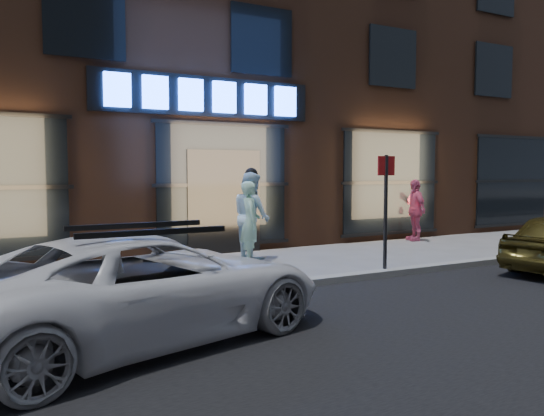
{
  "coord_description": "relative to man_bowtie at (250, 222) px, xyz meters",
  "views": [
    {
      "loc": [
        -4.78,
        -7.45,
        1.92
      ],
      "look_at": [
        0.03,
        1.6,
        1.2
      ],
      "focal_mm": 35.0,
      "sensor_mm": 36.0,
      "label": 1
    }
  ],
  "objects": [
    {
      "name": "ground",
      "position": [
        0.04,
        -2.45,
        -0.85
      ],
      "size": [
        90.0,
        90.0,
        0.0
      ],
      "primitive_type": "plane",
      "color": "slate",
      "rests_on": "ground"
    },
    {
      "name": "curb",
      "position": [
        0.04,
        -2.45,
        -0.79
      ],
      "size": [
        60.0,
        0.25,
        0.12
      ],
      "primitive_type": "cube",
      "color": "gray",
      "rests_on": "ground"
    },
    {
      "name": "storefront_building",
      "position": [
        0.04,
        5.54,
        4.3
      ],
      "size": [
        30.2,
        8.28,
        10.3
      ],
      "color": "#54301E",
      "rests_on": "ground"
    },
    {
      "name": "man_bowtie",
      "position": [
        0.0,
        0.0,
        0.0
      ],
      "size": [
        0.58,
        0.72,
        1.71
      ],
      "primitive_type": "imported",
      "rotation": [
        0.0,
        0.0,
        1.25
      ],
      "color": "#9ED0B2",
      "rests_on": "ground"
    },
    {
      "name": "man_cap",
      "position": [
        0.23,
        0.43,
        0.1
      ],
      "size": [
        0.73,
        0.93,
        1.9
      ],
      "primitive_type": "imported",
      "rotation": [
        0.0,
        0.0,
        1.56
      ],
      "color": "silver",
      "rests_on": "ground"
    },
    {
      "name": "passerby",
      "position": [
        5.55,
        1.09,
        -0.01
      ],
      "size": [
        0.65,
        1.06,
        1.69
      ],
      "primitive_type": "imported",
      "rotation": [
        0.0,
        0.0,
        -1.82
      ],
      "color": "#E05C85",
      "rests_on": "ground"
    },
    {
      "name": "white_suv",
      "position": [
        -3.24,
        -4.0,
        -0.24
      ],
      "size": [
        4.77,
        3.11,
        1.22
      ],
      "primitive_type": "imported",
      "rotation": [
        0.0,
        0.0,
        1.84
      ],
      "color": "silver",
      "rests_on": "ground"
    },
    {
      "name": "sign_post",
      "position": [
        1.62,
        -2.35,
        0.48
      ],
      "size": [
        0.35,
        0.07,
        2.21
      ],
      "rotation": [
        0.0,
        0.0,
        -0.09
      ],
      "color": "#262628",
      "rests_on": "ground"
    }
  ]
}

